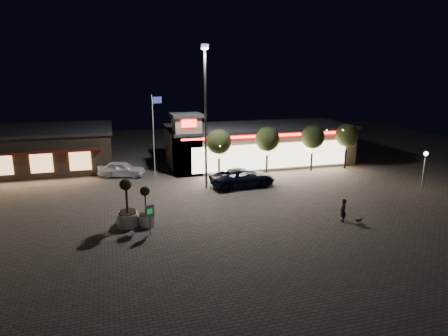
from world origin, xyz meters
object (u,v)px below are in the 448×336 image
object	(u,v)px
white_sedan	(122,169)
planter_mid	(128,210)
pedestrian	(343,210)
valet_sign	(150,214)
planter_left	(127,212)
pickup_truck	(243,177)

from	to	relation	value
white_sedan	planter_mid	xyz separation A→B (m)	(-0.01, -12.71, 0.20)
pedestrian	valet_sign	xyz separation A→B (m)	(-13.13, 1.54, 0.56)
valet_sign	white_sedan	bearing A→B (deg)	94.88
white_sedan	valet_sign	xyz separation A→B (m)	(1.28, -15.02, 0.61)
white_sedan	planter_left	world-z (taller)	planter_left
pedestrian	planter_left	distance (m)	14.84
white_sedan	planter_mid	world-z (taller)	planter_mid
pickup_truck	pedestrian	size ratio (longest dim) A/B	3.62
planter_mid	white_sedan	bearing A→B (deg)	89.94
pickup_truck	planter_mid	xyz separation A→B (m)	(-10.47, -6.27, 0.15)
pedestrian	planter_left	world-z (taller)	planter_left
pedestrian	planter_left	size ratio (longest dim) A/B	0.49
valet_sign	pedestrian	bearing A→B (deg)	-6.70
pickup_truck	planter_mid	size ratio (longest dim) A/B	1.88
planter_left	valet_sign	distance (m)	2.21
white_sedan	pedestrian	size ratio (longest dim) A/B	2.75
planter_left	pickup_truck	bearing A→B (deg)	33.11
planter_mid	pickup_truck	bearing A→B (deg)	30.92
planter_left	white_sedan	bearing A→B (deg)	89.72
white_sedan	planter_mid	distance (m)	12.71
pickup_truck	planter_mid	distance (m)	12.21
pickup_truck	white_sedan	world-z (taller)	pickup_truck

